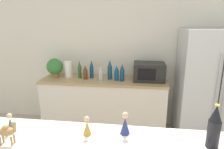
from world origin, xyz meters
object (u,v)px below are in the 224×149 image
back_bottle_4 (117,73)px  wise_man_figurine_blue (87,127)px  microwave (149,72)px  wise_man_figurine_crimson (125,124)px  potted_plant (55,67)px  back_bottle_2 (101,73)px  camel_figurine (7,131)px  back_bottle_1 (85,72)px  fruit_bowl (187,149)px  back_bottle_3 (80,69)px  paper_towel_roll (68,69)px  wine_bottle (214,127)px  refrigerator (211,87)px  back_bottle_0 (122,73)px  back_bottle_5 (110,70)px  wise_man_figurine_purple (10,124)px  back_bottle_6 (92,69)px

back_bottle_4 → wise_man_figurine_blue: bearing=-90.5°
microwave → wise_man_figurine_crimson: bearing=-98.0°
potted_plant → back_bottle_2: size_ratio=1.26×
wise_man_figurine_blue → camel_figurine: bearing=-159.8°
back_bottle_1 → fruit_bowl: bearing=-59.2°
potted_plant → back_bottle_4: (1.04, -0.07, -0.05)m
back_bottle_4 → back_bottle_3: bearing=173.6°
camel_figurine → wise_man_figurine_crimson: size_ratio=0.99×
paper_towel_roll → wine_bottle: (1.62, -1.90, 0.13)m
paper_towel_roll → back_bottle_1: paper_towel_roll is taller
camel_figurine → wise_man_figurine_blue: 0.52m
refrigerator → back_bottle_1: refrigerator is taller
back_bottle_3 → camel_figurine: back_bottle_3 is taller
paper_towel_roll → back_bottle_0: size_ratio=1.00×
paper_towel_roll → back_bottle_2: (0.57, -0.12, -0.02)m
back_bottle_1 → wise_man_figurine_crimson: 1.91m
potted_plant → microwave: potted_plant is taller
back_bottle_4 → wise_man_figurine_blue: 1.79m
microwave → wine_bottle: wine_bottle is taller
fruit_bowl → camel_figurine: (-1.14, -0.06, 0.07)m
paper_towel_roll → back_bottle_3: (0.19, -0.01, 0.00)m
back_bottle_5 → paper_towel_roll: bearing=178.3°
back_bottle_4 → wise_man_figurine_purple: bearing=-107.6°
back_bottle_1 → back_bottle_4: size_ratio=0.94×
potted_plant → back_bottle_4: size_ratio=1.25×
back_bottle_2 → back_bottle_5: back_bottle_5 is taller
back_bottle_0 → wise_man_figurine_crimson: wise_man_figurine_crimson is taller
back_bottle_4 → back_bottle_0: bearing=-4.7°
back_bottle_1 → paper_towel_roll: bearing=167.8°
wise_man_figurine_crimson → wise_man_figurine_blue: bearing=-169.8°
back_bottle_5 → camel_figurine: back_bottle_5 is taller
back_bottle_5 → wine_bottle: 2.10m
fruit_bowl → paper_towel_roll: bearing=126.2°
microwave → paper_towel_roll: bearing=179.9°
refrigerator → wise_man_figurine_crimson: (-1.17, -1.73, 0.24)m
back_bottle_4 → back_bottle_6: 0.43m
back_bottle_3 → back_bottle_5: (0.51, -0.02, 0.02)m
back_bottle_2 → back_bottle_5: (0.13, 0.10, 0.04)m
back_bottle_2 → back_bottle_4: back_bottle_4 is taller
potted_plant → camel_figurine: size_ratio=1.89×
refrigerator → back_bottle_2: 1.67m
refrigerator → back_bottle_4: 1.43m
microwave → back_bottle_6: 0.93m
potted_plant → back_bottle_2: potted_plant is taller
back_bottle_5 → microwave: bearing=1.7°
back_bottle_3 → wise_man_figurine_blue: bearing=-72.0°
paper_towel_roll → wise_man_figurine_blue: paper_towel_roll is taller
refrigerator → wise_man_figurine_crimson: bearing=-124.1°
back_bottle_5 → wise_man_figurine_crimson: bearing=-78.6°
back_bottle_2 → wise_man_figurine_blue: size_ratio=1.75×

